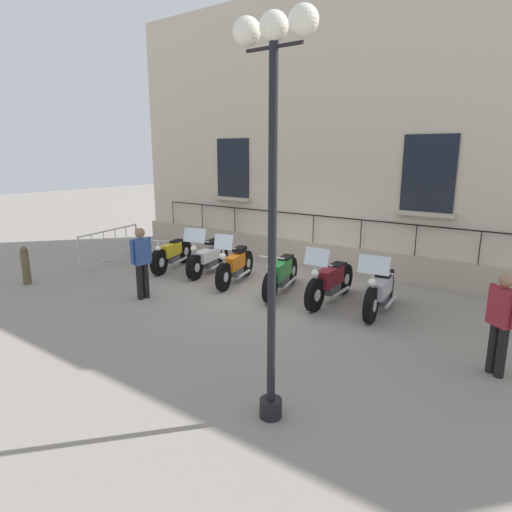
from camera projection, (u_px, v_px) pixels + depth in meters
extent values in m
plane|color=gray|center=(260.00, 286.00, 10.90)|extent=(60.00, 60.00, 0.00)
cube|color=beige|center=(324.00, 132.00, 12.36)|extent=(0.60, 13.80, 7.56)
cube|color=#B1A48F|center=(313.00, 254.00, 12.85)|extent=(0.20, 13.80, 0.69)
cube|color=black|center=(429.00, 173.00, 10.59)|extent=(0.06, 1.26, 1.83)
cube|color=#BCAE97|center=(424.00, 214.00, 10.74)|extent=(0.24, 1.46, 0.10)
cube|color=black|center=(233.00, 168.00, 14.12)|extent=(0.06, 1.26, 1.83)
cube|color=#BCAE97|center=(232.00, 199.00, 14.28)|extent=(0.24, 1.46, 0.10)
cube|color=black|center=(314.00, 215.00, 12.56)|extent=(0.03, 11.59, 0.03)
cylinder|color=black|center=(173.00, 213.00, 16.03)|extent=(0.02, 0.02, 0.78)
cylinder|color=black|center=(202.00, 216.00, 15.18)|extent=(0.02, 0.02, 0.78)
cylinder|color=black|center=(235.00, 220.00, 14.34)|extent=(0.02, 0.02, 0.78)
cylinder|color=black|center=(272.00, 224.00, 13.50)|extent=(0.02, 0.02, 0.78)
cylinder|color=black|center=(313.00, 229.00, 12.65)|extent=(0.02, 0.02, 0.78)
cylinder|color=black|center=(361.00, 234.00, 11.81)|extent=(0.02, 0.02, 0.78)
cylinder|color=black|center=(416.00, 241.00, 10.96)|extent=(0.02, 0.02, 0.78)
cylinder|color=black|center=(480.00, 248.00, 10.12)|extent=(0.02, 0.02, 0.78)
cylinder|color=black|center=(159.00, 262.00, 11.84)|extent=(0.71, 0.36, 0.70)
cylinder|color=silver|center=(159.00, 262.00, 11.84)|extent=(0.29, 0.24, 0.25)
cylinder|color=black|center=(184.00, 251.00, 13.15)|extent=(0.71, 0.36, 0.70)
cylinder|color=silver|center=(184.00, 251.00, 13.15)|extent=(0.29, 0.24, 0.25)
cube|color=gold|center=(171.00, 250.00, 12.40)|extent=(0.88, 0.50, 0.33)
cube|color=#4C4C51|center=(173.00, 257.00, 12.55)|extent=(0.54, 0.34, 0.25)
cube|color=black|center=(177.00, 242.00, 12.69)|extent=(0.52, 0.36, 0.10)
cylinder|color=silver|center=(160.00, 252.00, 11.82)|extent=(0.17, 0.11, 0.57)
cylinder|color=silver|center=(160.00, 241.00, 11.81)|extent=(0.20, 0.52, 0.04)
sphere|color=white|center=(158.00, 248.00, 11.74)|extent=(0.16, 0.16, 0.16)
cylinder|color=silver|center=(180.00, 260.00, 12.69)|extent=(0.74, 0.31, 0.08)
cylinder|color=black|center=(195.00, 267.00, 11.40)|extent=(0.67, 0.29, 0.66)
cylinder|color=silver|center=(195.00, 267.00, 11.40)|extent=(0.26, 0.21, 0.23)
cylinder|color=black|center=(221.00, 256.00, 12.68)|extent=(0.67, 0.29, 0.66)
cylinder|color=silver|center=(221.00, 256.00, 12.68)|extent=(0.26, 0.21, 0.23)
cube|color=silver|center=(207.00, 255.00, 11.95)|extent=(0.98, 0.54, 0.28)
cube|color=#4C4C51|center=(209.00, 262.00, 12.09)|extent=(0.60, 0.39, 0.23)
cube|color=black|center=(214.00, 242.00, 12.22)|extent=(0.57, 0.42, 0.10)
cylinder|color=silver|center=(195.00, 254.00, 11.37)|extent=(0.17, 0.10, 0.69)
cylinder|color=silver|center=(196.00, 241.00, 11.34)|extent=(0.21, 0.74, 0.04)
sphere|color=white|center=(194.00, 249.00, 11.27)|extent=(0.16, 0.16, 0.16)
cylinder|color=silver|center=(219.00, 265.00, 12.21)|extent=(0.83, 0.27, 0.08)
cube|color=silver|center=(194.00, 235.00, 11.25)|extent=(0.26, 0.62, 0.36)
cylinder|color=black|center=(223.00, 277.00, 10.49)|extent=(0.69, 0.31, 0.68)
cylinder|color=silver|center=(223.00, 277.00, 10.49)|extent=(0.27, 0.20, 0.24)
cylinder|color=black|center=(246.00, 263.00, 11.80)|extent=(0.69, 0.31, 0.68)
cylinder|color=silver|center=(246.00, 263.00, 11.80)|extent=(0.27, 0.20, 0.24)
cube|color=orange|center=(235.00, 262.00, 11.05)|extent=(0.84, 0.46, 0.34)
cube|color=#4C4C51|center=(236.00, 270.00, 11.20)|extent=(0.52, 0.33, 0.24)
cube|color=black|center=(240.00, 249.00, 11.29)|extent=(0.49, 0.34, 0.10)
cylinder|color=silver|center=(224.00, 262.00, 10.46)|extent=(0.17, 0.10, 0.69)
cylinder|color=silver|center=(225.00, 248.00, 10.42)|extent=(0.19, 0.55, 0.04)
sphere|color=white|center=(223.00, 256.00, 10.36)|extent=(0.16, 0.16, 0.16)
cylinder|color=silver|center=(244.00, 274.00, 11.31)|extent=(0.71, 0.27, 0.08)
cube|color=silver|center=(224.00, 242.00, 10.34)|extent=(0.24, 0.47, 0.36)
cylinder|color=black|center=(270.00, 288.00, 9.69)|extent=(0.68, 0.32, 0.66)
cylinder|color=silver|center=(270.00, 288.00, 9.69)|extent=(0.27, 0.23, 0.23)
cylinder|color=black|center=(291.00, 270.00, 11.08)|extent=(0.68, 0.32, 0.66)
cylinder|color=silver|center=(291.00, 270.00, 11.08)|extent=(0.27, 0.23, 0.23)
cube|color=#1E842D|center=(281.00, 270.00, 10.29)|extent=(1.02, 0.51, 0.37)
cube|color=#4C4C51|center=(282.00, 279.00, 10.44)|extent=(0.62, 0.36, 0.23)
cube|color=black|center=(286.00, 258.00, 10.60)|extent=(0.59, 0.37, 0.10)
cylinder|color=silver|center=(271.00, 273.00, 9.66)|extent=(0.17, 0.10, 0.66)
cylinder|color=silver|center=(272.00, 257.00, 9.63)|extent=(0.19, 0.57, 0.04)
sphere|color=white|center=(270.00, 267.00, 9.56)|extent=(0.16, 0.16, 0.16)
cylinder|color=silver|center=(290.00, 282.00, 10.59)|extent=(0.88, 0.31, 0.08)
cylinder|color=black|center=(315.00, 295.00, 9.13)|extent=(0.71, 0.14, 0.70)
cylinder|color=silver|center=(315.00, 295.00, 9.13)|extent=(0.25, 0.15, 0.25)
cylinder|color=black|center=(344.00, 279.00, 10.30)|extent=(0.71, 0.14, 0.70)
cylinder|color=silver|center=(344.00, 279.00, 10.30)|extent=(0.25, 0.15, 0.25)
cube|color=maroon|center=(330.00, 277.00, 9.62)|extent=(0.89, 0.32, 0.38)
cube|color=#4C4C51|center=(331.00, 287.00, 9.76)|extent=(0.53, 0.25, 0.25)
cube|color=black|center=(337.00, 266.00, 9.87)|extent=(0.50, 0.28, 0.10)
cylinder|color=silver|center=(316.00, 279.00, 9.09)|extent=(0.16, 0.06, 0.66)
cylinder|color=silver|center=(318.00, 263.00, 9.06)|extent=(0.06, 0.65, 0.04)
sphere|color=white|center=(315.00, 273.00, 9.00)|extent=(0.16, 0.16, 0.16)
cylinder|color=silver|center=(341.00, 292.00, 9.84)|extent=(0.79, 0.10, 0.08)
cube|color=silver|center=(317.00, 257.00, 8.98)|extent=(0.14, 0.53, 0.36)
cylinder|color=black|center=(371.00, 305.00, 8.52)|extent=(0.71, 0.23, 0.70)
cylinder|color=silver|center=(371.00, 305.00, 8.52)|extent=(0.26, 0.19, 0.24)
cylinder|color=black|center=(387.00, 288.00, 9.61)|extent=(0.71, 0.23, 0.70)
cylinder|color=silver|center=(387.00, 288.00, 9.61)|extent=(0.26, 0.19, 0.24)
cube|color=#B2B2BC|center=(379.00, 287.00, 8.98)|extent=(0.93, 0.45, 0.33)
cube|color=#4C4C51|center=(380.00, 297.00, 9.12)|extent=(0.56, 0.33, 0.24)
cube|color=black|center=(384.00, 274.00, 9.24)|extent=(0.53, 0.36, 0.10)
cylinder|color=silver|center=(373.00, 289.00, 8.49)|extent=(0.17, 0.08, 0.65)
cylinder|color=silver|center=(374.00, 272.00, 8.46)|extent=(0.13, 0.73, 0.04)
sphere|color=white|center=(372.00, 282.00, 8.40)|extent=(0.16, 0.16, 0.16)
cylinder|color=silver|center=(391.00, 302.00, 9.20)|extent=(0.81, 0.18, 0.08)
cube|color=silver|center=(374.00, 265.00, 8.37)|extent=(0.20, 0.61, 0.36)
cylinder|color=black|center=(271.00, 408.00, 5.51)|extent=(0.28, 0.28, 0.24)
cylinder|color=black|center=(272.00, 243.00, 5.03)|extent=(0.10, 0.10, 4.43)
sphere|color=white|center=(274.00, 26.00, 4.52)|extent=(0.31, 0.31, 0.31)
cylinder|color=black|center=(260.00, 49.00, 4.66)|extent=(0.04, 0.35, 0.04)
sphere|color=white|center=(247.00, 31.00, 4.72)|extent=(0.31, 0.31, 0.31)
cylinder|color=black|center=(288.00, 44.00, 4.46)|extent=(0.04, 0.35, 0.04)
sphere|color=white|center=(304.00, 20.00, 4.31)|extent=(0.31, 0.31, 0.31)
cylinder|color=#B7B7BF|center=(137.00, 240.00, 13.90)|extent=(0.05, 0.05, 1.05)
cylinder|color=#B7B7BF|center=(79.00, 256.00, 11.84)|extent=(0.05, 0.05, 1.05)
cylinder|color=#B7B7BF|center=(109.00, 230.00, 12.76)|extent=(2.29, 0.53, 0.04)
cylinder|color=#B7B7BF|center=(111.00, 260.00, 12.95)|extent=(2.29, 0.53, 0.04)
cylinder|color=#B7B7BF|center=(126.00, 240.00, 13.47)|extent=(0.02, 0.02, 0.87)
cylinder|color=#B7B7BF|center=(116.00, 243.00, 13.06)|extent=(0.02, 0.02, 0.87)
cylinder|color=#B7B7BF|center=(104.00, 246.00, 12.64)|extent=(0.02, 0.02, 0.87)
cylinder|color=#B7B7BF|center=(92.00, 249.00, 12.23)|extent=(0.02, 0.02, 0.87)
cylinder|color=brown|center=(26.00, 268.00, 11.03)|extent=(0.19, 0.19, 0.83)
sphere|color=brown|center=(24.00, 250.00, 10.92)|extent=(0.17, 0.17, 0.17)
cylinder|color=black|center=(146.00, 281.00, 9.98)|extent=(0.14, 0.14, 0.80)
cylinder|color=black|center=(140.00, 282.00, 9.87)|extent=(0.14, 0.14, 0.80)
cube|color=#2D4C8C|center=(141.00, 252.00, 9.77)|extent=(0.38, 0.26, 0.57)
sphere|color=#8C664C|center=(140.00, 233.00, 9.67)|extent=(0.22, 0.22, 0.22)
cylinder|color=#2D4C8C|center=(149.00, 249.00, 9.92)|extent=(0.09, 0.09, 0.54)
cylinder|color=#2D4C8C|center=(132.00, 252.00, 9.60)|extent=(0.09, 0.09, 0.54)
cylinder|color=black|center=(493.00, 348.00, 6.58)|extent=(0.14, 0.14, 0.78)
cylinder|color=black|center=(501.00, 352.00, 6.43)|extent=(0.14, 0.14, 0.78)
cube|color=maroon|center=(503.00, 307.00, 6.36)|extent=(0.39, 0.42, 0.55)
sphere|color=#8C664C|center=(507.00, 280.00, 6.26)|extent=(0.21, 0.21, 0.21)
cylinder|color=maroon|center=(491.00, 301.00, 6.56)|extent=(0.09, 0.09, 0.52)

